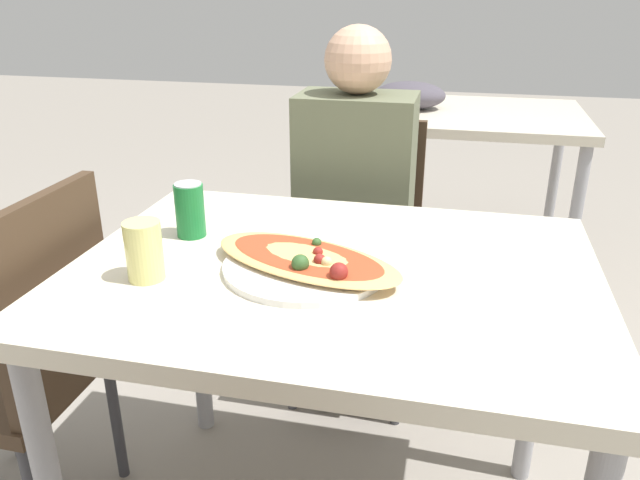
{
  "coord_description": "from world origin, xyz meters",
  "views": [
    {
      "loc": [
        0.24,
        -1.13,
        1.31
      ],
      "look_at": [
        -0.03,
        -0.01,
        0.83
      ],
      "focal_mm": 35.0,
      "sensor_mm": 36.0,
      "label": 1
    }
  ],
  "objects_px": {
    "pizza_main": "(307,261)",
    "soda_can": "(190,210)",
    "drink_glass": "(144,251)",
    "dining_table": "(332,304)",
    "chair_far_seated": "(359,246)",
    "chair_side_left": "(25,355)",
    "person_seated": "(354,201)"
  },
  "relations": [
    {
      "from": "person_seated",
      "to": "drink_glass",
      "type": "relative_size",
      "value": 10.13
    },
    {
      "from": "dining_table",
      "to": "person_seated",
      "type": "relative_size",
      "value": 0.89
    },
    {
      "from": "person_seated",
      "to": "drink_glass",
      "type": "bearing_deg",
      "value": 69.74
    },
    {
      "from": "dining_table",
      "to": "drink_glass",
      "type": "relative_size",
      "value": 9.05
    },
    {
      "from": "chair_far_seated",
      "to": "person_seated",
      "type": "distance_m",
      "value": 0.23
    },
    {
      "from": "dining_table",
      "to": "drink_glass",
      "type": "distance_m",
      "value": 0.4
    },
    {
      "from": "chair_side_left",
      "to": "person_seated",
      "type": "bearing_deg",
      "value": -43.24
    },
    {
      "from": "chair_side_left",
      "to": "soda_can",
      "type": "xyz_separation_m",
      "value": [
        0.37,
        0.17,
        0.33
      ]
    },
    {
      "from": "chair_far_seated",
      "to": "person_seated",
      "type": "height_order",
      "value": "person_seated"
    },
    {
      "from": "pizza_main",
      "to": "soda_can",
      "type": "relative_size",
      "value": 3.7
    },
    {
      "from": "soda_can",
      "to": "drink_glass",
      "type": "distance_m",
      "value": 0.23
    },
    {
      "from": "chair_side_left",
      "to": "soda_can",
      "type": "bearing_deg",
      "value": -65.63
    },
    {
      "from": "chair_far_seated",
      "to": "drink_glass",
      "type": "xyz_separation_m",
      "value": [
        -0.28,
        -0.88,
        0.33
      ]
    },
    {
      "from": "dining_table",
      "to": "person_seated",
      "type": "height_order",
      "value": "person_seated"
    },
    {
      "from": "chair_far_seated",
      "to": "pizza_main",
      "type": "xyz_separation_m",
      "value": [
        0.02,
        -0.76,
        0.29
      ]
    },
    {
      "from": "soda_can",
      "to": "chair_far_seated",
      "type": "bearing_deg",
      "value": 66.21
    },
    {
      "from": "drink_glass",
      "to": "pizza_main",
      "type": "bearing_deg",
      "value": 20.41
    },
    {
      "from": "soda_can",
      "to": "drink_glass",
      "type": "xyz_separation_m",
      "value": [
        0.01,
        -0.23,
        -0.0
      ]
    },
    {
      "from": "dining_table",
      "to": "drink_glass",
      "type": "xyz_separation_m",
      "value": [
        -0.35,
        -0.14,
        0.15
      ]
    },
    {
      "from": "pizza_main",
      "to": "drink_glass",
      "type": "relative_size",
      "value": 3.9
    },
    {
      "from": "pizza_main",
      "to": "soda_can",
      "type": "xyz_separation_m",
      "value": [
        -0.3,
        0.12,
        0.04
      ]
    },
    {
      "from": "dining_table",
      "to": "person_seated",
      "type": "xyz_separation_m",
      "value": [
        -0.07,
        0.62,
        0.01
      ]
    },
    {
      "from": "dining_table",
      "to": "chair_side_left",
      "type": "height_order",
      "value": "chair_side_left"
    },
    {
      "from": "chair_side_left",
      "to": "soda_can",
      "type": "height_order",
      "value": "chair_side_left"
    },
    {
      "from": "chair_far_seated",
      "to": "person_seated",
      "type": "bearing_deg",
      "value": 90.0
    },
    {
      "from": "dining_table",
      "to": "chair_far_seated",
      "type": "xyz_separation_m",
      "value": [
        -0.07,
        0.74,
        -0.19
      ]
    },
    {
      "from": "soda_can",
      "to": "drink_glass",
      "type": "bearing_deg",
      "value": -88.57
    },
    {
      "from": "chair_far_seated",
      "to": "soda_can",
      "type": "bearing_deg",
      "value": 66.21
    },
    {
      "from": "person_seated",
      "to": "pizza_main",
      "type": "distance_m",
      "value": 0.65
    },
    {
      "from": "pizza_main",
      "to": "soda_can",
      "type": "bearing_deg",
      "value": 158.76
    },
    {
      "from": "chair_side_left",
      "to": "soda_can",
      "type": "distance_m",
      "value": 0.53
    },
    {
      "from": "dining_table",
      "to": "chair_far_seated",
      "type": "bearing_deg",
      "value": 95.06
    }
  ]
}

